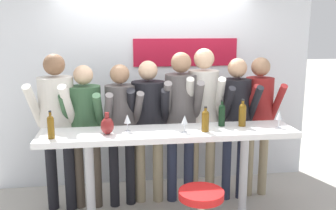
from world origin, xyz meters
name	(u,v)px	position (x,y,z in m)	size (l,w,h in m)	color
back_wall	(156,87)	(0.00, 1.27, 1.30)	(4.23, 0.12, 2.60)	silver
tasting_table	(169,146)	(0.00, 0.00, 0.89)	(2.63, 0.53, 1.05)	white
person_far_left	(57,116)	(-1.19, 0.53, 1.12)	(0.53, 0.64, 1.81)	black
person_left	(85,122)	(-0.88, 0.54, 1.04)	(0.47, 0.56, 1.68)	#473D33
person_center_left	(121,120)	(-0.48, 0.53, 1.05)	(0.47, 0.57, 1.68)	black
person_center	(148,117)	(-0.16, 0.59, 1.06)	(0.50, 0.59, 1.72)	gray
person_center_right	(181,111)	(0.22, 0.56, 1.13)	(0.47, 0.58, 1.81)	#23283D
person_right	(203,107)	(0.50, 0.61, 1.15)	(0.49, 0.61, 1.85)	gray
person_far_right	(236,113)	(0.88, 0.52, 1.09)	(0.40, 0.53, 1.74)	#23283D
person_rightmost	(259,111)	(1.19, 0.58, 1.09)	(0.40, 0.52, 1.74)	gray
wine_bottle_0	(222,114)	(0.58, 0.10, 1.18)	(0.07, 0.07, 0.28)	black
wine_bottle_1	(51,126)	(-1.15, -0.12, 1.18)	(0.06, 0.06, 0.27)	brown
wine_bottle_2	(205,120)	(0.36, -0.09, 1.17)	(0.07, 0.07, 0.26)	brown
wine_bottle_3	(242,114)	(0.80, 0.07, 1.19)	(0.08, 0.08, 0.29)	brown
wine_glass_0	(185,120)	(0.14, -0.09, 1.18)	(0.07, 0.07, 0.18)	silver
wine_glass_1	(279,116)	(1.16, -0.05, 1.18)	(0.07, 0.07, 0.18)	silver
wine_glass_2	(127,119)	(-0.42, 0.03, 1.18)	(0.07, 0.07, 0.18)	silver
decorative_vase	(107,125)	(-0.62, -0.05, 1.14)	(0.13, 0.13, 0.22)	maroon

